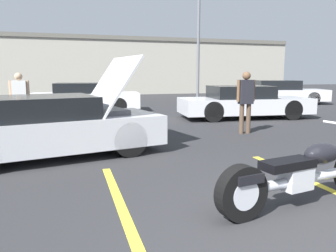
{
  "coord_description": "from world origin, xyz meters",
  "views": [
    {
      "loc": [
        -2.22,
        -2.09,
        1.55
      ],
      "look_at": [
        -0.86,
        2.45,
        0.8
      ],
      "focal_mm": 35.0,
      "sensor_mm": 36.0,
      "label": 1
    }
  ],
  "objects_px": {
    "motorcycle": "(304,174)",
    "parked_car_mid_right_row": "(244,103)",
    "show_car_hood_open": "(54,126)",
    "parked_car_mid_left_row": "(84,98)",
    "parked_car_right_row": "(279,93)",
    "light_pole": "(200,26)",
    "spectator_by_show_car": "(246,97)",
    "spectator_near_motorcycle": "(20,97)"
  },
  "relations": [
    {
      "from": "parked_car_mid_left_row",
      "to": "spectator_near_motorcycle",
      "type": "relative_size",
      "value": 2.88
    },
    {
      "from": "parked_car_mid_right_row",
      "to": "spectator_by_show_car",
      "type": "xyz_separation_m",
      "value": [
        -1.52,
        -2.75,
        0.4
      ]
    },
    {
      "from": "motorcycle",
      "to": "spectator_near_motorcycle",
      "type": "relative_size",
      "value": 1.55
    },
    {
      "from": "parked_car_mid_left_row",
      "to": "spectator_by_show_car",
      "type": "distance_m",
      "value": 7.55
    },
    {
      "from": "parked_car_right_row",
      "to": "spectator_near_motorcycle",
      "type": "distance_m",
      "value": 13.06
    },
    {
      "from": "motorcycle",
      "to": "light_pole",
      "type": "bearing_deg",
      "value": 62.12
    },
    {
      "from": "parked_car_right_row",
      "to": "spectator_near_motorcycle",
      "type": "bearing_deg",
      "value": -140.76
    },
    {
      "from": "show_car_hood_open",
      "to": "spectator_near_motorcycle",
      "type": "height_order",
      "value": "show_car_hood_open"
    },
    {
      "from": "motorcycle",
      "to": "parked_car_mid_left_row",
      "type": "xyz_separation_m",
      "value": [
        -2.03,
        10.97,
        0.19
      ]
    },
    {
      "from": "parked_car_mid_left_row",
      "to": "spectator_by_show_car",
      "type": "height_order",
      "value": "spectator_by_show_car"
    },
    {
      "from": "motorcycle",
      "to": "show_car_hood_open",
      "type": "bearing_deg",
      "value": 120.86
    },
    {
      "from": "light_pole",
      "to": "parked_car_mid_right_row",
      "type": "height_order",
      "value": "light_pole"
    },
    {
      "from": "light_pole",
      "to": "parked_car_mid_right_row",
      "type": "bearing_deg",
      "value": -102.22
    },
    {
      "from": "light_pole",
      "to": "show_car_hood_open",
      "type": "height_order",
      "value": "light_pole"
    },
    {
      "from": "parked_car_mid_left_row",
      "to": "parked_car_right_row",
      "type": "relative_size",
      "value": 0.92
    },
    {
      "from": "spectator_near_motorcycle",
      "to": "spectator_by_show_car",
      "type": "height_order",
      "value": "spectator_by_show_car"
    },
    {
      "from": "show_car_hood_open",
      "to": "spectator_by_show_car",
      "type": "distance_m",
      "value": 4.85
    },
    {
      "from": "motorcycle",
      "to": "parked_car_mid_left_row",
      "type": "bearing_deg",
      "value": 90.49
    },
    {
      "from": "show_car_hood_open",
      "to": "spectator_by_show_car",
      "type": "bearing_deg",
      "value": 0.94
    },
    {
      "from": "parked_car_right_row",
      "to": "parked_car_mid_left_row",
      "type": "bearing_deg",
      "value": -159.34
    },
    {
      "from": "light_pole",
      "to": "parked_car_right_row",
      "type": "bearing_deg",
      "value": -58.22
    },
    {
      "from": "light_pole",
      "to": "spectator_by_show_car",
      "type": "distance_m",
      "value": 12.86
    },
    {
      "from": "show_car_hood_open",
      "to": "parked_car_mid_left_row",
      "type": "height_order",
      "value": "show_car_hood_open"
    },
    {
      "from": "parked_car_mid_right_row",
      "to": "spectator_by_show_car",
      "type": "height_order",
      "value": "spectator_by_show_car"
    },
    {
      "from": "parked_car_mid_left_row",
      "to": "parked_car_mid_right_row",
      "type": "distance_m",
      "value": 6.51
    },
    {
      "from": "motorcycle",
      "to": "parked_car_mid_right_row",
      "type": "bearing_deg",
      "value": 55.49
    },
    {
      "from": "parked_car_right_row",
      "to": "spectator_by_show_car",
      "type": "bearing_deg",
      "value": -114.62
    },
    {
      "from": "parked_car_right_row",
      "to": "spectator_by_show_car",
      "type": "distance_m",
      "value": 9.69
    },
    {
      "from": "motorcycle",
      "to": "spectator_near_motorcycle",
      "type": "xyz_separation_m",
      "value": [
        -3.93,
        6.63,
        0.56
      ]
    },
    {
      "from": "parked_car_mid_left_row",
      "to": "light_pole",
      "type": "bearing_deg",
      "value": 42.6
    },
    {
      "from": "parked_car_right_row",
      "to": "motorcycle",
      "type": "bearing_deg",
      "value": -108.5
    },
    {
      "from": "light_pole",
      "to": "spectator_by_show_car",
      "type": "height_order",
      "value": "light_pole"
    },
    {
      "from": "show_car_hood_open",
      "to": "spectator_near_motorcycle",
      "type": "xyz_separation_m",
      "value": [
        -1.0,
        3.24,
        0.37
      ]
    },
    {
      "from": "show_car_hood_open",
      "to": "parked_car_mid_left_row",
      "type": "distance_m",
      "value": 7.64
    },
    {
      "from": "motorcycle",
      "to": "parked_car_mid_right_row",
      "type": "xyz_separation_m",
      "value": [
        3.29,
        7.22,
        0.18
      ]
    },
    {
      "from": "show_car_hood_open",
      "to": "spectator_near_motorcycle",
      "type": "bearing_deg",
      "value": 95.18
    },
    {
      "from": "show_car_hood_open",
      "to": "parked_car_right_row",
      "type": "xyz_separation_m",
      "value": [
        10.96,
        8.48,
        0.01
      ]
    },
    {
      "from": "show_car_hood_open",
      "to": "spectator_near_motorcycle",
      "type": "distance_m",
      "value": 3.41
    },
    {
      "from": "spectator_near_motorcycle",
      "to": "spectator_by_show_car",
      "type": "xyz_separation_m",
      "value": [
        5.71,
        -2.15,
        0.02
      ]
    },
    {
      "from": "parked_car_mid_left_row",
      "to": "parked_car_right_row",
      "type": "bearing_deg",
      "value": 11.4
    },
    {
      "from": "light_pole",
      "to": "motorcycle",
      "type": "bearing_deg",
      "value": -107.87
    },
    {
      "from": "parked_car_right_row",
      "to": "spectator_near_motorcycle",
      "type": "relative_size",
      "value": 3.14
    }
  ]
}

